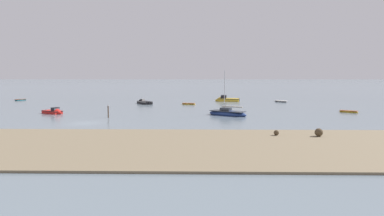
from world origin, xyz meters
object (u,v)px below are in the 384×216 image
at_px(motorboat_moored_2, 143,103).
at_px(rowboat_moored_2, 21,100).
at_px(motorboat_moored_0, 55,112).
at_px(motorboat_moored_1, 225,100).
at_px(rowboat_moored_3, 189,104).
at_px(sailboat_moored_0, 227,113).
at_px(mooring_post_near, 108,112).
at_px(rowboat_moored_0, 349,112).
at_px(rowboat_moored_1, 281,101).

xyz_separation_m(motorboat_moored_2, rowboat_moored_2, (-32.74, 8.98, -0.11)).
xyz_separation_m(motorboat_moored_0, motorboat_moored_1, (30.85, 27.61, 0.10)).
bearing_deg(motorboat_moored_2, rowboat_moored_3, -138.19).
height_order(sailboat_moored_0, motorboat_moored_1, sailboat_moored_0).
relative_size(motorboat_moored_2, mooring_post_near, 2.38).
distance_m(rowboat_moored_3, mooring_post_near, 25.90).
bearing_deg(rowboat_moored_0, mooring_post_near, -132.65).
distance_m(motorboat_moored_1, rowboat_moored_1, 13.43).
bearing_deg(motorboat_moored_2, motorboat_moored_1, -105.83).
height_order(rowboat_moored_0, mooring_post_near, mooring_post_near).
xyz_separation_m(sailboat_moored_0, mooring_post_near, (-18.69, -3.13, 0.57)).
relative_size(rowboat_moored_1, mooring_post_near, 1.59).
height_order(sailboat_moored_0, rowboat_moored_1, sailboat_moored_0).
distance_m(sailboat_moored_0, motorboat_moored_2, 28.03).
relative_size(motorboat_moored_1, rowboat_moored_1, 1.87).
bearing_deg(mooring_post_near, sailboat_moored_0, 9.52).
bearing_deg(rowboat_moored_1, rowboat_moored_0, 155.02).
distance_m(motorboat_moored_2, rowboat_moored_2, 33.95).
distance_m(sailboat_moored_0, rowboat_moored_2, 58.89).
relative_size(motorboat_moored_2, rowboat_moored_3, 1.54).
distance_m(sailboat_moored_0, motorboat_moored_0, 29.13).
relative_size(rowboat_moored_3, mooring_post_near, 1.54).
bearing_deg(motorboat_moored_1, rowboat_moored_2, 9.71).
bearing_deg(motorboat_moored_2, rowboat_moored_0, -150.76).
bearing_deg(rowboat_moored_1, motorboat_moored_1, 39.66).
relative_size(motorboat_moored_1, rowboat_moored_2, 2.09).
xyz_separation_m(rowboat_moored_0, rowboat_moored_2, (-71.64, 26.35, -0.01)).
relative_size(motorboat_moored_0, rowboat_moored_1, 1.32).
distance_m(rowboat_moored_1, rowboat_moored_3, 23.11).
bearing_deg(rowboat_moored_2, sailboat_moored_0, -86.01).
distance_m(motorboat_moored_1, rowboat_moored_0, 31.62).
xyz_separation_m(motorboat_moored_0, rowboat_moored_2, (-20.99, 29.31, -0.12)).
relative_size(sailboat_moored_0, mooring_post_near, 3.59).
bearing_deg(rowboat_moored_0, rowboat_moored_3, -171.78).
bearing_deg(motorboat_moored_2, rowboat_moored_1, -117.67).
xyz_separation_m(motorboat_moored_0, motorboat_moored_2, (11.75, 20.33, -0.01)).
bearing_deg(motorboat_moored_0, rowboat_moored_2, 156.99).
bearing_deg(mooring_post_near, rowboat_moored_1, 41.94).
bearing_deg(rowboat_moored_1, motorboat_moored_2, 57.84).
bearing_deg(rowboat_moored_0, motorboat_moored_0, -140.26).
relative_size(rowboat_moored_0, mooring_post_near, 1.50).
height_order(rowboat_moored_1, mooring_post_near, mooring_post_near).
bearing_deg(motorboat_moored_0, sailboat_moored_0, 28.04).
bearing_deg(rowboat_moored_3, rowboat_moored_0, -12.56).
bearing_deg(motorboat_moored_1, rowboat_moored_3, 58.87).
bearing_deg(rowboat_moored_3, motorboat_moored_0, -124.99).
bearing_deg(motorboat_moored_1, motorboat_moored_2, 32.44).
distance_m(motorboat_moored_2, mooring_post_near, 25.21).
bearing_deg(rowboat_moored_0, motorboat_moored_2, -167.67).
relative_size(rowboat_moored_0, rowboat_moored_2, 1.05).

